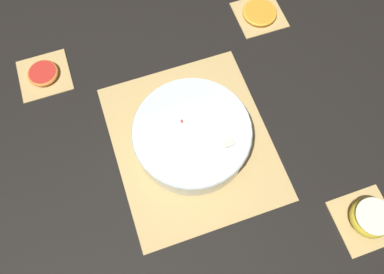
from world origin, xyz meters
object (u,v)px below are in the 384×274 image
orange_slice_whole (260,13)px  grapefruit_slice (43,73)px  apple_half (370,218)px  fruit_salad_bowl (192,135)px

orange_slice_whole → grapefruit_slice: 0.59m
apple_half → orange_slice_whole: bearing=0.0°
apple_half → orange_slice_whole: apple_half is taller
fruit_salad_bowl → grapefruit_slice: bearing=45.1°
fruit_salad_bowl → apple_half: (-0.30, -0.30, -0.02)m
fruit_salad_bowl → grapefruit_slice: (0.30, 0.30, -0.03)m
apple_half → orange_slice_whole: size_ratio=0.91×
apple_half → fruit_salad_bowl: bearing=45.1°
apple_half → orange_slice_whole: 0.59m
fruit_salad_bowl → orange_slice_whole: (0.30, -0.30, -0.04)m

